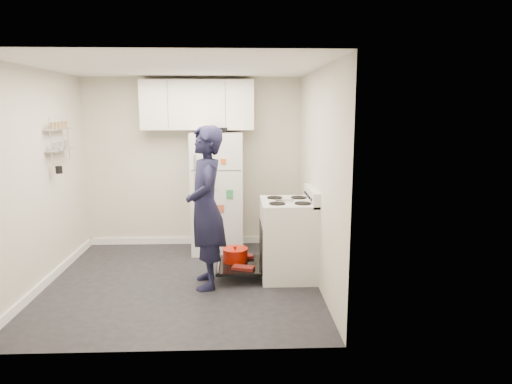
{
  "coord_description": "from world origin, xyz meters",
  "views": [
    {
      "loc": [
        0.68,
        -5.22,
        2.04
      ],
      "look_at": [
        0.89,
        0.21,
        1.05
      ],
      "focal_mm": 32.0,
      "sensor_mm": 36.0,
      "label": 1
    }
  ],
  "objects_px": {
    "open_oven_door": "(237,260)",
    "refrigerator": "(218,192)",
    "electric_range": "(287,239)",
    "person": "(206,208)"
  },
  "relations": [
    {
      "from": "electric_range",
      "to": "open_oven_door",
      "type": "bearing_deg",
      "value": 174.97
    },
    {
      "from": "refrigerator",
      "to": "person",
      "type": "bearing_deg",
      "value": -93.03
    },
    {
      "from": "electric_range",
      "to": "refrigerator",
      "type": "distance_m",
      "value": 1.47
    },
    {
      "from": "open_oven_door",
      "to": "refrigerator",
      "type": "distance_m",
      "value": 1.27
    },
    {
      "from": "electric_range",
      "to": "open_oven_door",
      "type": "height_order",
      "value": "electric_range"
    },
    {
      "from": "open_oven_door",
      "to": "refrigerator",
      "type": "bearing_deg",
      "value": 104.96
    },
    {
      "from": "refrigerator",
      "to": "person",
      "type": "xyz_separation_m",
      "value": [
        -0.07,
        -1.37,
        0.07
      ]
    },
    {
      "from": "electric_range",
      "to": "refrigerator",
      "type": "relative_size",
      "value": 0.62
    },
    {
      "from": "refrigerator",
      "to": "person",
      "type": "distance_m",
      "value": 1.38
    },
    {
      "from": "electric_range",
      "to": "refrigerator",
      "type": "xyz_separation_m",
      "value": [
        -0.89,
        1.1,
        0.4
      ]
    }
  ]
}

